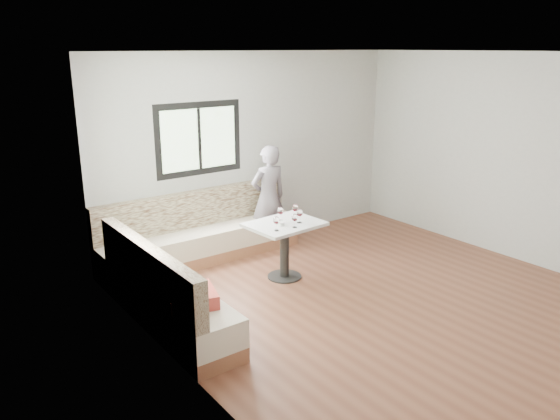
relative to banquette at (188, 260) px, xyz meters
The scene contains 10 objects.
room 2.41m from the banquette, 45.40° to the right, with size 5.01×5.01×2.81m.
banquette is the anchor object (origin of this frame).
table 1.24m from the banquette, 25.50° to the right, with size 0.94×0.75×0.74m.
person 1.71m from the banquette, 17.50° to the left, with size 0.56×0.36×1.52m, color slate.
olive_ramekin 1.23m from the banquette, 29.03° to the right, with size 0.10×0.10×0.04m.
wine_glass_a 1.22m from the banquette, 39.88° to the right, with size 0.08×0.08×0.18m.
wine_glass_b 1.42m from the banquette, 34.38° to the right, with size 0.08×0.08×0.18m.
wine_glass_c 1.50m from the banquette, 26.49° to the right, with size 0.08×0.08×0.18m.
wine_glass_d 1.30m from the banquette, 20.49° to the right, with size 0.08×0.08×0.18m.
wine_glass_e 1.51m from the banquette, 17.32° to the right, with size 0.08×0.08×0.18m.
Camera 1 is at (-4.41, -4.09, 2.85)m, focal length 35.00 mm.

